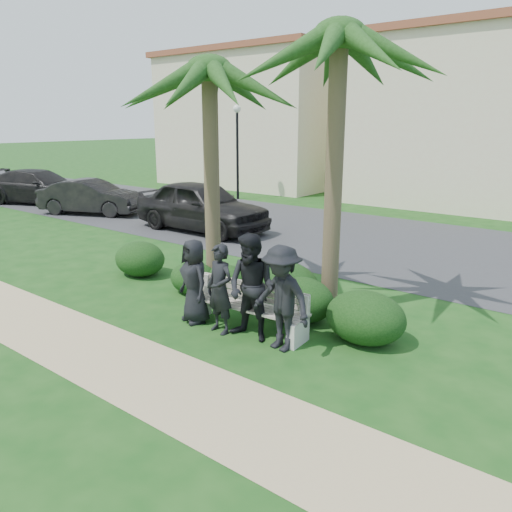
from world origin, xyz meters
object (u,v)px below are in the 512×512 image
object	(u,v)px
man_b	(220,289)
palm_left	(209,72)
man_d	(281,298)
palm_right	(340,38)
street_lamp	(237,135)
man_a	(194,281)
car_c	(39,187)
car_b	(91,197)
man_c	(252,288)
car_a	(201,206)
park_bench	(247,310)

from	to	relation	value
man_b	palm_left	world-z (taller)	palm_left
man_d	palm_right	xyz separation A→B (m)	(-0.24, 1.96, 4.06)
street_lamp	man_a	world-z (taller)	street_lamp
car_c	car_b	bearing A→B (deg)	-115.47
man_c	palm_left	bearing A→B (deg)	143.88
palm_left	car_a	xyz separation A→B (m)	(-4.49, 4.27, -3.66)
car_b	man_a	bearing A→B (deg)	-139.91
man_a	car_c	distance (m)	16.17
street_lamp	car_a	bearing A→B (deg)	-59.83
man_c	street_lamp	bearing A→B (deg)	128.44
palm_left	man_b	bearing A→B (deg)	-44.51
car_a	street_lamp	bearing A→B (deg)	29.73
man_a	car_b	bearing A→B (deg)	172.27
street_lamp	car_c	world-z (taller)	street_lamp
palm_left	palm_right	size ratio (longest dim) A/B	0.93
man_c	car_b	world-z (taller)	man_c
street_lamp	car_a	world-z (taller)	street_lamp
palm_right	car_a	distance (m)	9.03
park_bench	car_c	bearing A→B (deg)	158.06
car_a	man_a	bearing A→B (deg)	-137.29
palm_right	street_lamp	bearing A→B (deg)	137.00
man_b	man_d	xyz separation A→B (m)	(1.22, 0.10, 0.08)
street_lamp	palm_right	world-z (taller)	palm_right
man_b	palm_left	xyz separation A→B (m)	(-1.63, 1.61, 3.71)
man_d	man_b	bearing A→B (deg)	-167.81
park_bench	palm_right	distance (m)	4.91
palm_right	car_b	world-z (taller)	palm_right
park_bench	car_a	bearing A→B (deg)	135.38
street_lamp	park_bench	xyz separation A→B (m)	(9.97, -11.62, -2.59)
park_bench	car_c	size ratio (longest dim) A/B	0.45
man_d	palm_right	world-z (taller)	palm_right
park_bench	car_b	distance (m)	13.02
man_d	car_c	world-z (taller)	man_d
park_bench	man_b	world-z (taller)	man_b
palm_left	car_a	size ratio (longest dim) A/B	1.11
man_c	car_c	size ratio (longest dim) A/B	0.36
man_d	palm_left	size ratio (longest dim) A/B	0.32
man_c	car_c	bearing A→B (deg)	159.14
man_d	car_c	xyz separation A→B (m)	(-17.09, 5.50, -0.12)
man_a	palm_right	world-z (taller)	palm_right
car_c	car_a	bearing A→B (deg)	-111.51
park_bench	man_c	world-z (taller)	man_c
man_c	man_d	distance (m)	0.61
car_b	car_c	world-z (taller)	car_c
car_a	car_b	xyz separation A→B (m)	(-5.58, -0.44, -0.16)
man_c	man_d	size ratio (longest dim) A/B	1.05
man_a	palm_right	bearing A→B (deg)	68.39
man_d	car_a	xyz separation A→B (m)	(-7.34, 5.77, -0.03)
man_a	man_c	size ratio (longest dim) A/B	0.85
park_bench	car_a	xyz separation A→B (m)	(-6.41, 5.50, 0.48)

